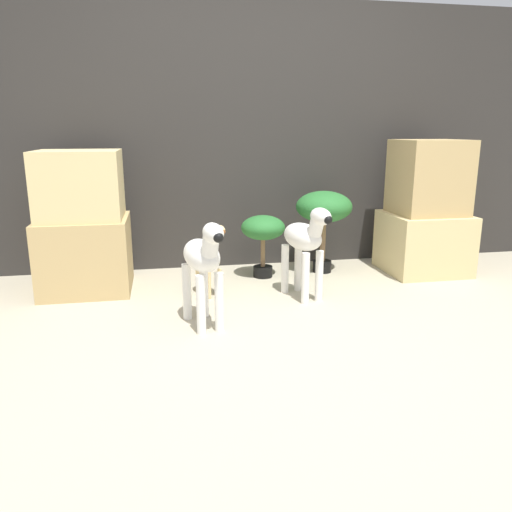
% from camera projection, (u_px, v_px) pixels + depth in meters
% --- Properties ---
extents(ground_plane, '(14.00, 14.00, 0.00)m').
position_uv_depth(ground_plane, '(306.00, 338.00, 2.87)').
color(ground_plane, '#B2A88E').
extents(wall_back, '(6.40, 0.08, 2.20)m').
position_uv_depth(wall_back, '(253.00, 138.00, 4.23)').
color(wall_back, '#2D2B28').
rests_on(wall_back, ground_plane).
extents(rock_pillar_left, '(0.63, 0.60, 1.03)m').
position_uv_depth(rock_pillar_left, '(83.00, 225.00, 3.63)').
color(rock_pillar_left, tan).
rests_on(rock_pillar_left, ground_plane).
extents(rock_pillar_right, '(0.63, 0.60, 1.09)m').
position_uv_depth(rock_pillar_right, '(426.00, 213.00, 4.12)').
color(rock_pillar_right, '#DBC184').
rests_on(rock_pillar_right, ground_plane).
extents(zebra_right, '(0.30, 0.52, 0.67)m').
position_uv_depth(zebra_right, '(305.00, 241.00, 3.47)').
color(zebra_right, white).
rests_on(zebra_right, ground_plane).
extents(zebra_left, '(0.28, 0.52, 0.67)m').
position_uv_depth(zebra_left, '(203.00, 261.00, 2.95)').
color(zebra_left, white).
rests_on(zebra_left, ground_plane).
extents(giraffe_figurine, '(0.23, 0.36, 0.54)m').
position_uv_depth(giraffe_figurine, '(209.00, 258.00, 3.55)').
color(giraffe_figurine, '#E0C184').
rests_on(giraffe_figurine, ground_plane).
extents(potted_palm_front, '(0.35, 0.35, 0.51)m').
position_uv_depth(potted_palm_front, '(263.00, 231.00, 3.99)').
color(potted_palm_front, black).
rests_on(potted_palm_front, ground_plane).
extents(potted_palm_back, '(0.46, 0.46, 0.68)m').
position_uv_depth(potted_palm_back, '(324.00, 210.00, 4.09)').
color(potted_palm_back, black).
rests_on(potted_palm_back, ground_plane).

